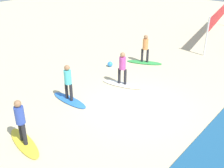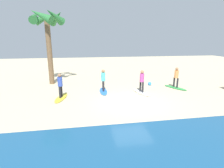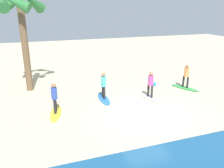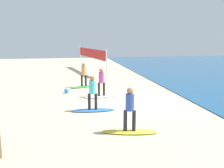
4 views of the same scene
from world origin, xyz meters
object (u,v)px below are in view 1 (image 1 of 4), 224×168
Objects in this scene: surfboard_white at (122,84)px; beach_ball at (110,64)px; surfer_yellow at (20,119)px; surfer_green at (145,47)px; surfboard_yellow at (24,143)px; volleyball_net at (220,15)px; surfboard_green at (144,62)px; surfer_white at (122,66)px; surfboard_blue at (70,100)px; surfer_blue at (68,80)px.

beach_ball is at bearing 130.56° from surfboard_white.
beach_ball is at bearing -162.31° from surfer_yellow.
surfboard_yellow is (9.07, 1.11, -0.99)m from surfer_green.
volleyball_net is 29.02× the size of beach_ball.
surfboard_yellow is (9.07, 1.11, 0.00)m from surfboard_green.
volleyball_net is (-17.07, 0.17, 1.74)m from surfboard_yellow.
surfboard_white is 11.37m from volleyball_net.
surfer_white and surfer_yellow have the same top height.
surfer_white is 1.00× the size of surfer_yellow.
volleyball_net is (-17.07, 0.17, 0.75)m from surfer_yellow.
surfer_green is at bearing -0.00° from surfboard_green.
surfboard_white is at bearing 0.00° from surfer_white.
surfboard_white is 1.00× the size of surfboard_blue.
beach_ball is (-7.31, -2.33, -0.88)m from surfer_yellow.
surfboard_yellow is 1.28× the size of surfer_yellow.
surfer_blue is at bearing -160.52° from surfer_yellow.
surfer_green is 6.10m from surfboard_blue.
surfer_blue is at bearing -119.88° from surfboard_white.
surfboard_blue is at bearing -5.10° from volleyball_net.
surfer_white reaches higher than surfboard_yellow.
surfer_yellow reaches higher than surfboard_green.
surfboard_yellow is at bearing 2.69° from surfer_white.
volleyball_net reaches higher than beach_ball.
volleyball_net reaches higher than surfboard_white.
beach_ball is (1.76, -1.22, -0.88)m from surfer_green.
surfer_green is (0.00, 0.00, 0.99)m from surfboard_green.
beach_ball is (-4.26, -1.25, -0.88)m from surfer_blue.
surfer_green is 0.78× the size of surfboard_blue.
surfboard_blue is at bearing -160.52° from surfer_yellow.
surfer_yellow is at bearing -107.95° from surfboard_green.
surfboard_yellow is (3.05, 1.08, -0.99)m from surfer_blue.
surfboard_green is at bearing 90.70° from surfboard_white.
surfer_blue is (2.79, -0.80, 0.00)m from surfer_white.
surfer_white is at bearing -100.43° from surfboard_green.
surfer_white is 0.18× the size of volleyball_net.
surfboard_yellow is at bearing -107.95° from surfboard_green.
surfboard_white is at bearing 54.37° from beach_ball.
surfboard_blue is at bearing -114.62° from surfboard_green.
surfer_green reaches higher than surfboard_blue.
surfer_blue is at bearing -16.08° from surfer_white.
volleyball_net is at bearing 170.87° from surfer_green.
surfer_green is 8.13m from volleyball_net.
surfboard_blue is (6.02, 0.03, -0.99)m from surfer_green.
surfboard_green is 2.14m from beach_ball.
surfboard_yellow is 7.67m from beach_ball.
volleyball_net reaches higher than surfer_yellow.
surfer_white is (3.23, 0.84, 0.00)m from surfer_green.
surfer_green is 2.32m from beach_ball.
surfer_white is (0.00, 0.00, 0.99)m from surfboard_white.
surfer_blue is 0.18× the size of volleyball_net.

